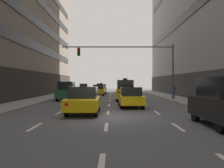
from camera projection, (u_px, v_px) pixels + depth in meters
ground_plane at (108, 117)px, 13.69m from camera, size 120.00×120.00×0.00m
lane_stripe_l1_s3 at (36, 127)px, 10.70m from camera, size 0.16×2.00×0.01m
lane_stripe_l1_s4 at (60, 113)px, 15.70m from camera, size 0.16×2.00×0.01m
lane_stripe_l1_s5 at (73, 105)px, 20.70m from camera, size 0.16×2.00×0.01m
lane_stripe_l1_s6 at (81, 101)px, 25.70m from camera, size 0.16×2.00×0.01m
lane_stripe_l1_s7 at (86, 98)px, 30.70m from camera, size 0.16×2.00×0.01m
lane_stripe_l1_s8 at (90, 95)px, 35.70m from camera, size 0.16×2.00×0.01m
lane_stripe_l1_s9 at (93, 94)px, 40.70m from camera, size 0.16×2.00×0.01m
lane_stripe_l1_s10 at (95, 93)px, 45.70m from camera, size 0.16×2.00×0.01m
lane_stripe_l2_s2 at (102, 166)px, 5.69m from camera, size 0.16×2.00×0.01m
lane_stripe_l2_s3 at (107, 127)px, 10.69m from camera, size 0.16×2.00×0.01m
lane_stripe_l2_s4 at (109, 113)px, 15.69m from camera, size 0.16×2.00×0.01m
lane_stripe_l2_s5 at (110, 105)px, 20.68m from camera, size 0.16×2.00×0.01m
lane_stripe_l2_s6 at (111, 101)px, 25.68m from camera, size 0.16×2.00×0.01m
lane_stripe_l2_s7 at (111, 98)px, 30.68m from camera, size 0.16×2.00×0.01m
lane_stripe_l2_s8 at (111, 95)px, 35.68m from camera, size 0.16×2.00×0.01m
lane_stripe_l2_s9 at (111, 94)px, 40.68m from camera, size 0.16×2.00×0.01m
lane_stripe_l2_s10 at (112, 93)px, 45.68m from camera, size 0.16×2.00×0.01m
lane_stripe_l3_s3 at (179, 127)px, 10.67m from camera, size 0.16×2.00×0.01m
lane_stripe_l3_s4 at (158, 113)px, 15.67m from camera, size 0.16×2.00×0.01m
lane_stripe_l3_s5 at (147, 105)px, 20.67m from camera, size 0.16×2.00×0.01m
lane_stripe_l3_s6 at (140, 101)px, 25.67m from camera, size 0.16×2.00×0.01m
lane_stripe_l3_s7 at (136, 98)px, 30.67m from camera, size 0.16×2.00×0.01m
lane_stripe_l3_s8 at (133, 95)px, 35.67m from camera, size 0.16×2.00×0.01m
lane_stripe_l3_s9 at (130, 94)px, 40.67m from camera, size 0.16×2.00×0.01m
lane_stripe_l3_s10 at (128, 93)px, 45.67m from camera, size 0.16×2.00×0.01m
taxi_driving_0 at (102, 89)px, 42.88m from camera, size 1.90×4.41×1.82m
taxi_driving_1 at (100, 90)px, 36.67m from camera, size 1.87×4.30×1.77m
taxi_driving_2 at (85, 100)px, 15.07m from camera, size 1.91×4.55×1.89m
taxi_driving_3 at (126, 90)px, 25.53m from camera, size 2.04×4.60×2.39m
car_driving_4 at (67, 91)px, 26.31m from camera, size 1.88×4.26×2.04m
taxi_driving_5 at (132, 97)px, 18.99m from camera, size 1.84×4.26×1.76m
traffic_signal_0 at (137, 59)px, 25.62m from camera, size 11.85×0.35×5.88m
pedestrian_0 at (174, 91)px, 27.99m from camera, size 0.53×0.22×1.49m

